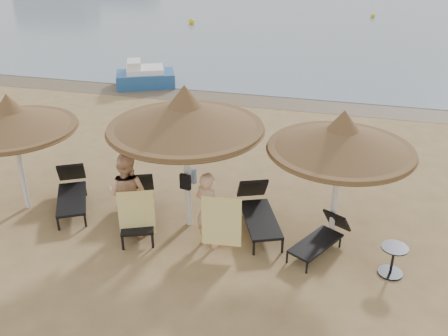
# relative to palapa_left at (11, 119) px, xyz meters

# --- Properties ---
(ground) EXTENTS (160.00, 160.00, 0.00)m
(ground) POSITION_rel_palapa_left_xyz_m (3.71, -0.28, -2.28)
(ground) COLOR #A28251
(ground) RESTS_ON ground
(wet_sand_strip) EXTENTS (200.00, 1.60, 0.01)m
(wet_sand_strip) POSITION_rel_palapa_left_xyz_m (3.71, 9.12, -2.27)
(wet_sand_strip) COLOR brown
(wet_sand_strip) RESTS_ON ground
(palapa_left) EXTENTS (2.88, 2.88, 2.86)m
(palapa_left) POSITION_rel_palapa_left_xyz_m (0.00, 0.00, 0.00)
(palapa_left) COLOR white
(palapa_left) RESTS_ON ground
(palapa_center) EXTENTS (3.32, 3.32, 3.29)m
(palapa_center) POSITION_rel_palapa_left_xyz_m (3.99, 0.27, 0.34)
(palapa_center) COLOR white
(palapa_center) RESTS_ON ground
(palapa_right) EXTENTS (2.98, 2.98, 2.95)m
(palapa_right) POSITION_rel_palapa_left_xyz_m (7.16, 0.51, 0.08)
(palapa_right) COLOR white
(palapa_right) RESTS_ON ground
(lounger_far_left) EXTENTS (1.49, 2.02, 0.87)m
(lounger_far_left) POSITION_rel_palapa_left_xyz_m (1.01, 0.36, -1.88)
(lounger_far_left) COLOR black
(lounger_far_left) RESTS_ON ground
(lounger_near_left) EXTENTS (1.39, 2.17, 0.93)m
(lounger_near_left) POSITION_rel_palapa_left_xyz_m (2.84, 0.12, -1.86)
(lounger_near_left) COLOR black
(lounger_near_left) RESTS_ON ground
(lounger_near_right) EXTENTS (1.38, 2.11, 0.90)m
(lounger_near_right) POSITION_rel_palapa_left_xyz_m (5.52, 0.59, -1.87)
(lounger_near_right) COLOR black
(lounger_near_right) RESTS_ON ground
(lounger_far_right) EXTENTS (1.24, 1.65, 0.72)m
(lounger_far_right) POSITION_rel_palapa_left_xyz_m (6.99, 0.01, -1.95)
(lounger_far_right) COLOR black
(lounger_far_right) RESTS_ON ground
(side_table) EXTENTS (0.52, 0.52, 0.63)m
(side_table) POSITION_rel_palapa_left_xyz_m (8.38, -0.45, -1.98)
(side_table) COLOR black
(side_table) RESTS_ON ground
(person_left) EXTENTS (1.05, 0.71, 2.21)m
(person_left) POSITION_rel_palapa_left_xyz_m (2.82, -0.35, -1.17)
(person_left) COLOR #E0AD85
(person_left) RESTS_ON ground
(person_right) EXTENTS (1.09, 0.93, 2.01)m
(person_right) POSITION_rel_palapa_left_xyz_m (4.65, -0.41, -1.27)
(person_right) COLOR #E0AD85
(person_right) RESTS_ON ground
(towel_left) EXTENTS (0.70, 0.32, 1.06)m
(towel_left) POSITION_rel_palapa_left_xyz_m (3.17, -0.70, -1.54)
(towel_left) COLOR yellow
(towel_left) RESTS_ON ground
(towel_right) EXTENTS (0.81, 0.10, 1.14)m
(towel_right) POSITION_rel_palapa_left_xyz_m (5.00, -0.66, -1.49)
(towel_right) COLOR yellow
(towel_right) RESTS_ON ground
(bag_patterned) EXTENTS (0.29, 0.18, 0.35)m
(bag_patterned) POSITION_rel_palapa_left_xyz_m (3.99, 0.45, -1.11)
(bag_patterned) COLOR silver
(bag_patterned) RESTS_ON ground
(bag_dark) EXTENTS (0.26, 0.13, 0.35)m
(bag_dark) POSITION_rel_palapa_left_xyz_m (3.99, 0.11, -1.11)
(bag_dark) COLOR black
(bag_dark) RESTS_ON ground
(pedal_boat) EXTENTS (2.70, 2.21, 1.09)m
(pedal_boat) POSITION_rel_palapa_left_xyz_m (-1.01, 9.79, -1.87)
(pedal_boat) COLOR #235592
(pedal_boat) RESTS_ON ground
(buoy_left) EXTENTS (0.39, 0.39, 0.39)m
(buoy_left) POSITION_rel_palapa_left_xyz_m (-3.22, 23.05, -2.08)
(buoy_left) COLOR yellow
(buoy_left) RESTS_ON ground
(buoy_mid) EXTENTS (0.31, 0.31, 0.31)m
(buoy_mid) POSITION_rel_palapa_left_xyz_m (8.33, 28.55, -2.12)
(buoy_mid) COLOR yellow
(buoy_mid) RESTS_ON ground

